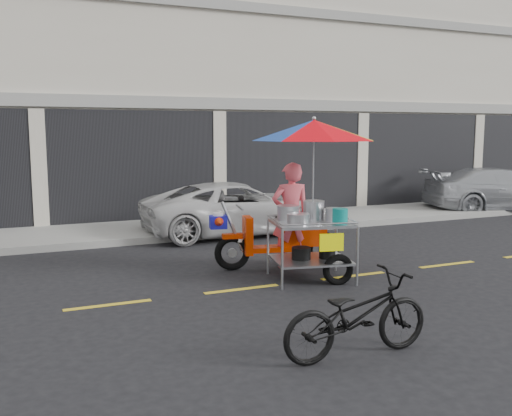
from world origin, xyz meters
name	(u,v)px	position (x,y,z in m)	size (l,w,h in m)	color
ground	(353,276)	(0.00, 0.00, 0.00)	(90.00, 90.00, 0.00)	black
sidewalk	(233,223)	(0.00, 5.50, 0.07)	(45.00, 3.00, 0.15)	gray
shophouse_block	(255,77)	(2.82, 10.59, 4.24)	(36.00, 8.11, 10.40)	beige
centerline	(353,276)	(0.00, 0.00, 0.00)	(42.00, 0.10, 0.01)	gold
white_pickup	(236,208)	(-0.35, 4.38, 0.61)	(2.02, 4.37, 1.21)	silver
silver_pickup	(500,190)	(8.19, 4.70, 0.65)	(1.82, 4.47, 1.30)	#B1B4BA
near_bicycle	(357,315)	(-1.86, -2.90, 0.46)	(0.61, 1.74, 0.92)	black
food_vendor_rig	(304,176)	(-0.71, 0.45, 1.66)	(2.61, 2.47, 2.64)	black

